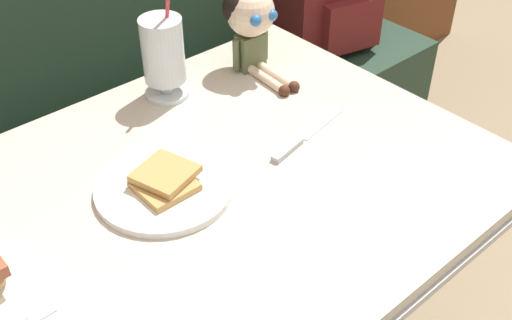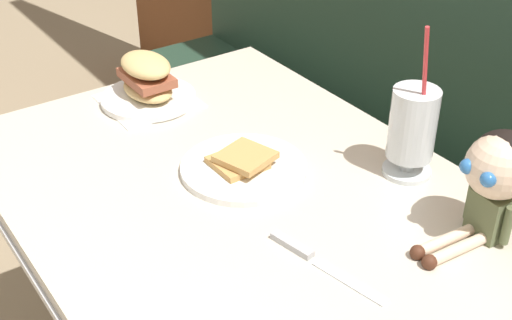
{
  "view_description": "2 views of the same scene",
  "coord_description": "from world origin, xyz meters",
  "px_view_note": "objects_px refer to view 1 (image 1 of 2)",
  "views": [
    {
      "loc": [
        -0.48,
        -0.53,
        1.48
      ],
      "look_at": [
        0.11,
        0.15,
        0.77
      ],
      "focal_mm": 43.91,
      "sensor_mm": 36.0,
      "label": 1
    },
    {
      "loc": [
        0.91,
        -0.41,
        1.49
      ],
      "look_at": [
        0.0,
        0.22,
        0.79
      ],
      "focal_mm": 48.76,
      "sensor_mm": 36.0,
      "label": 2
    }
  ],
  "objects_px": {
    "milkshake_glass": "(163,55)",
    "seated_doll": "(250,17)",
    "butter_knife": "(297,142)",
    "toast_plate": "(165,185)"
  },
  "relations": [
    {
      "from": "milkshake_glass",
      "to": "seated_doll",
      "type": "xyz_separation_m",
      "value": [
        0.22,
        -0.03,
        0.03
      ]
    },
    {
      "from": "milkshake_glass",
      "to": "butter_knife",
      "type": "height_order",
      "value": "milkshake_glass"
    },
    {
      "from": "seated_doll",
      "to": "milkshake_glass",
      "type": "bearing_deg",
      "value": 171.98
    },
    {
      "from": "milkshake_glass",
      "to": "butter_knife",
      "type": "relative_size",
      "value": 1.35
    },
    {
      "from": "butter_knife",
      "to": "seated_doll",
      "type": "bearing_deg",
      "value": 65.98
    },
    {
      "from": "butter_knife",
      "to": "seated_doll",
      "type": "distance_m",
      "value": 0.34
    },
    {
      "from": "milkshake_glass",
      "to": "butter_knife",
      "type": "distance_m",
      "value": 0.34
    },
    {
      "from": "toast_plate",
      "to": "milkshake_glass",
      "type": "height_order",
      "value": "milkshake_glass"
    },
    {
      "from": "milkshake_glass",
      "to": "toast_plate",
      "type": "bearing_deg",
      "value": -125.76
    },
    {
      "from": "toast_plate",
      "to": "butter_knife",
      "type": "distance_m",
      "value": 0.28
    }
  ]
}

